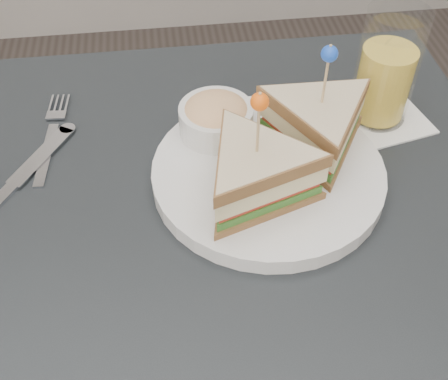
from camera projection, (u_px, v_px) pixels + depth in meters
table at (217, 262)px, 0.74m from camera, size 0.80×0.80×0.75m
plate_meal at (276, 151)px, 0.70m from camera, size 0.36×0.35×0.18m
cutlery_fork at (52, 133)px, 0.79m from camera, size 0.04×0.19×0.01m
cutlery_knife at (18, 181)px, 0.73m from camera, size 0.13×0.20×0.01m
drink_set at (386, 74)px, 0.77m from camera, size 0.16×0.16×0.17m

